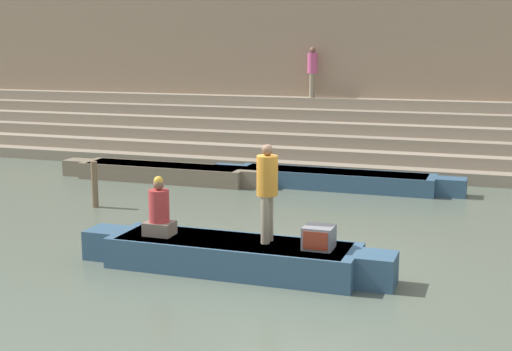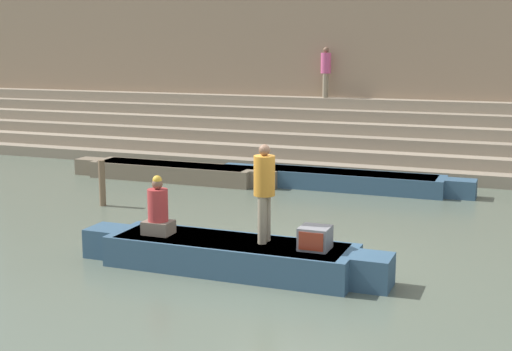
% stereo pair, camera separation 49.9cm
% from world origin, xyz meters
% --- Properties ---
extents(ground_plane, '(120.00, 120.00, 0.00)m').
position_xyz_m(ground_plane, '(0.00, 0.00, 0.00)').
color(ground_plane, '#566051').
extents(ghat_steps, '(36.00, 3.67, 2.01)m').
position_xyz_m(ghat_steps, '(0.00, 10.32, 0.73)').
color(ghat_steps, gray).
rests_on(ghat_steps, ground).
extents(back_wall, '(34.20, 1.28, 7.17)m').
position_xyz_m(back_wall, '(0.00, 12.25, 3.56)').
color(back_wall, '#937A60').
rests_on(back_wall, ground).
extents(rowboat_main, '(5.45, 1.32, 0.52)m').
position_xyz_m(rowboat_main, '(-0.82, -0.82, 0.28)').
color(rowboat_main, '#33516B').
rests_on(rowboat_main, ground).
extents(person_standing, '(0.35, 0.35, 1.64)m').
position_xyz_m(person_standing, '(-0.25, -0.70, 1.46)').
color(person_standing, gray).
rests_on(person_standing, rowboat_main).
extents(person_rowing, '(0.49, 0.39, 1.03)m').
position_xyz_m(person_rowing, '(-2.14, -0.89, 0.93)').
color(person_rowing, '#756656').
rests_on(person_rowing, rowboat_main).
extents(tv_set, '(0.48, 0.47, 0.37)m').
position_xyz_m(tv_set, '(0.66, -0.81, 0.70)').
color(tv_set, slate).
rests_on(tv_set, rowboat_main).
extents(moored_boat_shore, '(6.17, 1.05, 0.45)m').
position_xyz_m(moored_boat_shore, '(-5.47, 6.01, 0.24)').
color(moored_boat_shore, '#756651').
rests_on(moored_boat_shore, ground).
extents(moored_boat_distant, '(6.77, 1.05, 0.45)m').
position_xyz_m(moored_boat_distant, '(-0.76, 6.53, 0.24)').
color(moored_boat_distant, '#33516B').
rests_on(moored_boat_distant, ground).
extents(mooring_post, '(0.15, 0.15, 1.09)m').
position_xyz_m(mooring_post, '(-5.54, 2.56, 0.54)').
color(mooring_post, brown).
rests_on(mooring_post, ground).
extents(person_on_steps, '(0.33, 0.33, 1.64)m').
position_xyz_m(person_on_steps, '(-2.61, 11.35, 2.96)').
color(person_on_steps, gray).
rests_on(person_on_steps, ghat_steps).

